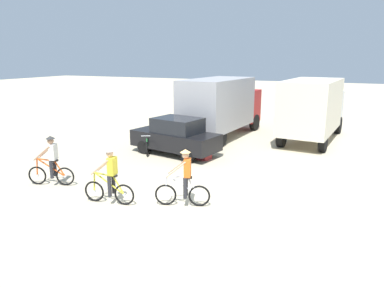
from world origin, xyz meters
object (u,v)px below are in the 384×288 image
at_px(box_truck_grey_hauler, 222,104).
at_px(cyclist_near_camera, 184,180).
at_px(box_truck_cream_rv, 313,107).
at_px(bicycle_spare, 147,145).
at_px(cyclist_orange_shirt, 51,163).
at_px(cyclist_cowboy_hat, 110,178).
at_px(sedan_parked, 176,136).
at_px(supply_crate, 204,153).

height_order(box_truck_grey_hauler, cyclist_near_camera, box_truck_grey_hauler).
bearing_deg(cyclist_near_camera, box_truck_cream_rv, 76.73).
distance_m(cyclist_near_camera, bicycle_spare, 6.55).
relative_size(box_truck_grey_hauler, box_truck_cream_rv, 1.00).
height_order(cyclist_orange_shirt, cyclist_cowboy_hat, same).
height_order(cyclist_near_camera, bicycle_spare, cyclist_near_camera).
xyz_separation_m(box_truck_cream_rv, cyclist_near_camera, (-2.59, -10.97, -1.03)).
bearing_deg(sedan_parked, supply_crate, -9.03).
bearing_deg(supply_crate, cyclist_cowboy_hat, -97.82).
relative_size(box_truck_grey_hauler, cyclist_orange_shirt, 3.82).
height_order(sedan_parked, cyclist_near_camera, cyclist_near_camera).
bearing_deg(box_truck_grey_hauler, cyclist_near_camera, -76.92).
height_order(box_truck_cream_rv, sedan_parked, box_truck_cream_rv).
height_order(box_truck_grey_hauler, bicycle_spare, box_truck_grey_hauler).
distance_m(box_truck_grey_hauler, cyclist_orange_shirt, 10.54).
bearing_deg(bicycle_spare, supply_crate, 2.31).
distance_m(cyclist_cowboy_hat, supply_crate, 5.91).
bearing_deg(supply_crate, box_truck_grey_hauler, 100.53).
distance_m(box_truck_grey_hauler, bicycle_spare, 5.50).
bearing_deg(cyclist_near_camera, supply_crate, 105.45).
relative_size(cyclist_near_camera, supply_crate, 3.14).
bearing_deg(box_truck_cream_rv, box_truck_grey_hauler, -167.04).
relative_size(box_truck_grey_hauler, cyclist_near_camera, 3.82).
distance_m(box_truck_grey_hauler, supply_crate, 5.13).
bearing_deg(cyclist_orange_shirt, cyclist_near_camera, 2.89).
height_order(box_truck_cream_rv, cyclist_near_camera, box_truck_cream_rv).
bearing_deg(bicycle_spare, cyclist_near_camera, -48.99).
bearing_deg(supply_crate, sedan_parked, 170.97).
xyz_separation_m(sedan_parked, supply_crate, (1.54, -0.25, -0.59)).
bearing_deg(box_truck_grey_hauler, sedan_parked, -98.18).
bearing_deg(cyclist_orange_shirt, box_truck_cream_rv, 55.53).
height_order(sedan_parked, bicycle_spare, sedan_parked).
relative_size(box_truck_cream_rv, bicycle_spare, 4.50).
relative_size(cyclist_near_camera, bicycle_spare, 1.18).
distance_m(box_truck_grey_hauler, cyclist_near_camera, 10.16).
xyz_separation_m(box_truck_grey_hauler, supply_crate, (0.89, -4.79, -1.58)).
relative_size(cyclist_orange_shirt, supply_crate, 3.14).
height_order(cyclist_near_camera, supply_crate, cyclist_near_camera).
relative_size(cyclist_orange_shirt, cyclist_near_camera, 1.00).
height_order(cyclist_orange_shirt, cyclist_near_camera, same).
relative_size(cyclist_cowboy_hat, supply_crate, 3.14).
xyz_separation_m(sedan_parked, cyclist_orange_shirt, (-2.18, -5.55, -0.04)).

